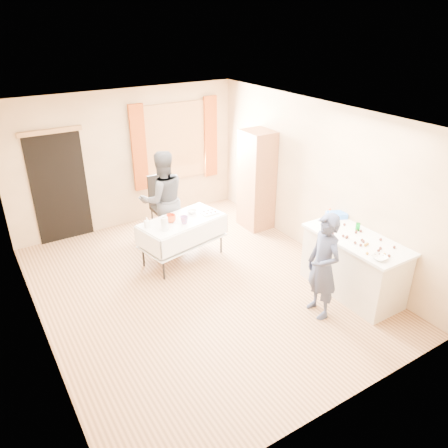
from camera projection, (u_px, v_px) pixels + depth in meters
floor at (200, 288)px, 6.73m from camera, size 4.50×5.50×0.02m
ceiling at (195, 117)px, 5.58m from camera, size 4.50×5.50×0.02m
wall_back at (127, 159)px, 8.26m from camera, size 4.50×0.02×2.60m
wall_front at (341, 314)px, 4.05m from camera, size 4.50×0.02×2.60m
wall_left at (27, 252)px, 5.08m from camera, size 0.02×5.50×2.60m
wall_right at (317, 181)px, 7.22m from camera, size 0.02×5.50×2.60m
window_frame at (175, 142)px, 8.61m from camera, size 1.32×0.06×1.52m
window_pane at (176, 142)px, 8.60m from camera, size 1.20×0.02×1.40m
curtain_left at (139, 148)px, 8.20m from camera, size 0.28×0.06×1.65m
curtain_right at (211, 137)px, 8.94m from camera, size 0.28×0.06×1.65m
doorway at (60, 188)px, 7.75m from camera, size 0.95×0.04×2.00m
door_lintel at (50, 131)px, 7.28m from camera, size 1.05×0.06×0.08m
cabinet at (257, 180)px, 8.26m from camera, size 0.50×0.60×1.89m
counter at (353, 265)px, 6.43m from camera, size 0.74×1.56×0.91m
party_table at (183, 236)px, 7.29m from camera, size 1.52×0.99×0.75m
chair at (165, 216)px, 8.25m from camera, size 0.46×0.46×1.12m
girl at (323, 266)px, 5.82m from camera, size 0.64×0.49×1.51m
woman at (163, 199)px, 7.62m from camera, size 0.99×0.85×1.74m
soda_can at (358, 227)px, 6.41m from camera, size 0.07×0.07×0.12m
mixing_bowl at (379, 258)px, 5.68m from camera, size 0.19×0.19×0.05m
foam_block at (326, 222)px, 6.60m from camera, size 0.17×0.13×0.08m
blue_basket at (337, 215)px, 6.83m from camera, size 0.35×0.30×0.08m
pitcher at (165, 224)px, 6.76m from camera, size 0.12×0.12×0.22m
cup_red at (171, 218)px, 7.05m from camera, size 0.22×0.22×0.13m
cup_rainbow at (184, 220)px, 7.00m from camera, size 0.15×0.15×0.12m
small_bowl at (192, 212)px, 7.37m from camera, size 0.19×0.19×0.05m
pastry_tray at (210, 213)px, 7.37m from camera, size 0.28×0.20×0.02m
bottle at (147, 222)px, 6.86m from camera, size 0.09×0.09×0.17m
cake_balls at (363, 242)px, 6.08m from camera, size 0.51×1.08×0.04m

